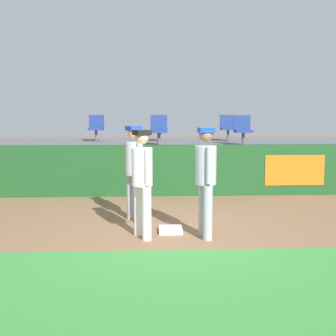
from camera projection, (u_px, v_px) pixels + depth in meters
ground_plane at (174, 233)px, 7.50m from camera, size 60.00×60.00×0.00m
grass_foreground_strip at (186, 287)px, 5.21m from camera, size 18.00×2.80×0.01m
first_base at (171, 230)px, 7.59m from camera, size 0.40×0.40×0.08m
player_fielder_home at (142, 176)px, 7.14m from camera, size 0.46×0.57×1.79m
player_runner_visitor at (134, 166)px, 8.26m from camera, size 0.47×0.47×1.82m
player_coach_visitor at (206, 174)px, 7.15m from camera, size 0.39×0.51×1.83m
field_wall at (167, 170)px, 10.84m from camera, size 18.00×0.26×1.27m
bleacher_platform at (162, 161)px, 13.40m from camera, size 18.00×4.80×1.15m
seat_back_right at (228, 126)px, 14.02m from camera, size 0.46×0.44×0.84m
seat_back_center at (160, 126)px, 13.92m from camera, size 0.47×0.44×0.84m
seat_front_center at (159, 129)px, 12.14m from camera, size 0.46×0.44×0.84m
seat_front_right at (243, 128)px, 12.24m from camera, size 0.47×0.44×0.84m
seat_back_left at (96, 127)px, 13.83m from camera, size 0.47×0.44×0.84m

